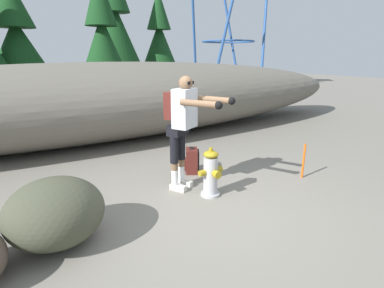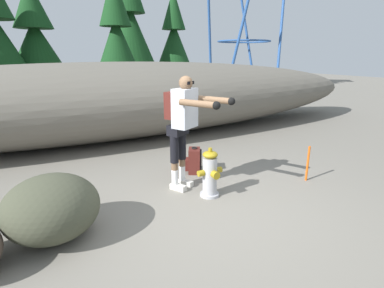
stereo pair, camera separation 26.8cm
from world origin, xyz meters
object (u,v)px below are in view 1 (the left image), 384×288
Objects in this scene: spare_backpack at (191,161)px; survey_stake at (304,161)px; fire_hydrant at (211,174)px; boulder_large at (55,212)px; utility_worker at (183,119)px.

survey_stake is (1.50, -1.21, 0.08)m from spare_backpack.
survey_stake is at bearing -8.77° from fire_hydrant.
fire_hydrant is at bearing 1.84° from boulder_large.
fire_hydrant is 0.98m from spare_backpack.
fire_hydrant reaches higher than spare_backpack.
fire_hydrant is 1.59× the size of spare_backpack.
survey_stake is (1.74, -0.27, -0.04)m from fire_hydrant.
boulder_large reaches higher than spare_backpack.
survey_stake is (1.96, -0.68, -0.82)m from utility_worker.
fire_hydrant and boulder_large have the same top height.
utility_worker reaches higher than fire_hydrant.
utility_worker is (-0.22, 0.41, 0.77)m from fire_hydrant.
fire_hydrant is 0.43× the size of utility_worker.
boulder_large is at bearing 52.88° from spare_backpack.
spare_backpack is 1.93m from survey_stake.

